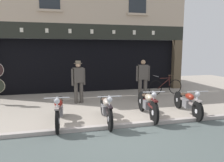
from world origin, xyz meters
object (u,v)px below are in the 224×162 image
at_px(motorcycle_center_left, 106,108).
at_px(motorcycle_left, 59,110).
at_px(salesman_left, 78,80).
at_px(leaning_bicycle, 166,86).
at_px(motorcycle_center, 147,103).
at_px(shopkeeper_center, 143,78).
at_px(motorcycle_center_right, 187,102).
at_px(advert_board_near, 137,57).

bearing_deg(motorcycle_center_left, motorcycle_left, -2.48).
height_order(salesman_left, leaning_bicycle, salesman_left).
distance_m(motorcycle_center, shopkeeper_center, 2.16).
height_order(motorcycle_center, motorcycle_center_right, motorcycle_center).
xyz_separation_m(motorcycle_center_left, leaning_bicycle, (3.57, 3.15, -0.04)).
height_order(salesman_left, shopkeeper_center, shopkeeper_center).
xyz_separation_m(motorcycle_left, salesman_left, (0.74, 2.31, 0.50)).
bearing_deg(motorcycle_center_right, advert_board_near, -81.21).
height_order(motorcycle_center_right, advert_board_near, advert_board_near).
distance_m(advert_board_near, leaning_bicycle, 2.29).
distance_m(motorcycle_center_left, motorcycle_center_right, 2.72).
relative_size(motorcycle_left, motorcycle_center_left, 1.03).
relative_size(motorcycle_left, motorcycle_center_right, 1.02).
bearing_deg(motorcycle_center_left, leaning_bicycle, -134.97).
xyz_separation_m(motorcycle_center, advert_board_near, (1.40, 4.66, 1.30)).
height_order(motorcycle_center, leaning_bicycle, motorcycle_center).
xyz_separation_m(motorcycle_center_right, leaning_bicycle, (0.85, 3.05, -0.04)).
height_order(motorcycle_center_left, motorcycle_center, motorcycle_center).
bearing_deg(motorcycle_center_right, motorcycle_center, 7.32).
relative_size(motorcycle_center_left, shopkeeper_center, 1.18).
relative_size(motorcycle_center_left, leaning_bicycle, 1.12).
bearing_deg(advert_board_near, leaning_bicycle, -63.23).
bearing_deg(motorcycle_center_left, motorcycle_center, -170.54).
xyz_separation_m(advert_board_near, leaning_bicycle, (0.83, -1.65, -1.36)).
bearing_deg(motorcycle_left, motorcycle_center_right, -177.21).
height_order(motorcycle_left, motorcycle_center_left, motorcycle_left).
relative_size(advert_board_near, leaning_bicycle, 0.58).
height_order(motorcycle_center_left, advert_board_near, advert_board_near).
xyz_separation_m(shopkeeper_center, leaning_bicycle, (1.58, 1.01, -0.56)).
relative_size(motorcycle_center_right, salesman_left, 1.21).
height_order(motorcycle_center_left, motorcycle_center_right, motorcycle_center_left).
distance_m(motorcycle_left, shopkeeper_center, 3.90).
distance_m(motorcycle_center_left, shopkeeper_center, 2.96).
bearing_deg(motorcycle_left, shopkeeper_center, -145.51).
xyz_separation_m(motorcycle_center_left, salesman_left, (-0.57, 2.45, 0.50)).
xyz_separation_m(motorcycle_center_right, advert_board_near, (0.02, 4.70, 1.32)).
bearing_deg(motorcycle_center_right, shopkeeper_center, -61.32).
distance_m(salesman_left, leaning_bicycle, 4.24).
distance_m(motorcycle_left, leaning_bicycle, 5.74).
height_order(motorcycle_center_left, shopkeeper_center, shopkeeper_center).
height_order(motorcycle_center, shopkeeper_center, shopkeeper_center).
height_order(motorcycle_center, salesman_left, salesman_left).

